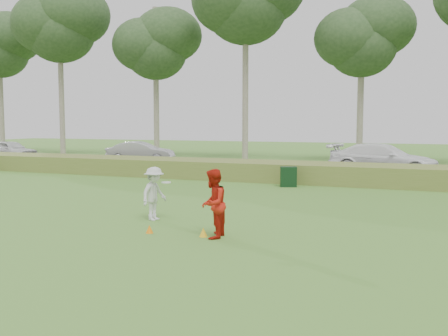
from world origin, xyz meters
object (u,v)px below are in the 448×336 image
at_px(cone_orange, 149,229).
at_px(car_mid, 141,153).
at_px(player_white, 154,194).
at_px(player_red, 213,204).
at_px(car_left, 10,150).
at_px(car_right, 383,159).
at_px(utility_cabinet, 288,177).
at_px(cone_yellow, 203,232).

distance_m(cone_orange, car_mid, 21.49).
bearing_deg(cone_orange, car_mid, 122.03).
bearing_deg(player_white, player_red, -112.98).
bearing_deg(car_left, player_white, -123.96).
relative_size(player_white, car_right, 0.27).
bearing_deg(car_right, player_red, 179.24).
relative_size(cone_orange, car_right, 0.04).
height_order(player_white, utility_cabinet, player_white).
height_order(player_white, car_right, car_right).
bearing_deg(utility_cabinet, cone_orange, -114.06).
bearing_deg(player_red, cone_yellow, -101.44).
xyz_separation_m(player_red, utility_cabinet, (-0.80, 10.32, -0.41)).
bearing_deg(car_left, cone_orange, -125.61).
bearing_deg(player_white, car_mid, 39.57).
bearing_deg(cone_yellow, car_left, 143.92).
xyz_separation_m(player_white, car_right, (5.21, 15.14, 0.11)).
xyz_separation_m(cone_yellow, utility_cabinet, (-0.53, 10.30, 0.33)).
relative_size(player_white, car_left, 0.36).
bearing_deg(car_right, car_left, 97.46).
bearing_deg(car_left, car_mid, -82.24).
xyz_separation_m(player_white, player_red, (2.47, -1.43, 0.07)).
relative_size(utility_cabinet, car_mid, 0.20).
xyz_separation_m(player_red, car_mid, (-13.13, 18.09, -0.05)).
bearing_deg(cone_yellow, car_right, 79.67).
bearing_deg(player_white, cone_orange, -147.44).
relative_size(car_left, car_mid, 0.96).
distance_m(player_white, cone_yellow, 2.69).
relative_size(player_red, car_left, 0.39).
bearing_deg(cone_yellow, cone_orange, -174.47).
bearing_deg(car_mid, utility_cabinet, -138.33).
distance_m(cone_yellow, car_right, 16.83).
xyz_separation_m(car_left, car_right, (26.47, -0.55, 0.09)).
bearing_deg(cone_orange, player_red, 4.00).
bearing_deg(player_red, cone_orange, -93.19).
distance_m(cone_orange, car_left, 27.95).
distance_m(cone_yellow, utility_cabinet, 10.32).
bearing_deg(utility_cabinet, car_left, 144.56).
distance_m(player_red, cone_orange, 1.89).
height_order(utility_cabinet, car_right, car_right).
xyz_separation_m(car_left, car_mid, (10.60, 0.98, 0.00)).
distance_m(utility_cabinet, car_mid, 14.57).
height_order(car_left, car_right, car_right).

